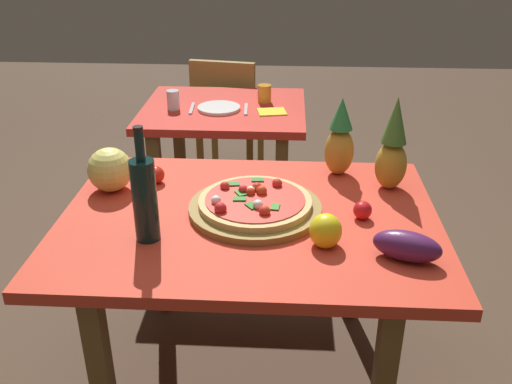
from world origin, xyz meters
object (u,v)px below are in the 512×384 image
Objects in this scene: tomato_by_bottle at (363,210)px; melon at (110,170)px; pizza at (254,201)px; pizza_board at (255,208)px; napkin_folded at (272,112)px; pineapple_right at (393,149)px; eggplant at (407,246)px; wine_bottle at (145,198)px; bell_pepper at (326,231)px; dinner_plate at (219,108)px; background_table at (224,129)px; drinking_glass_water at (173,100)px; fork_utensil at (192,108)px; pineapple_left at (340,141)px; knife_utensil at (246,109)px; dining_chair at (228,115)px; display_table at (250,236)px; drinking_glass_juice at (264,94)px; tomato_beside_pepper at (156,175)px.

melon is at bearing 169.36° from tomato_by_bottle.
tomato_by_bottle is at bearing -4.48° from pizza.
pizza_board is 3.22× the size of napkin_folded.
eggplant is at bearing -92.70° from pineapple_right.
pizza_board is at bearing -14.63° from melon.
wine_bottle is at bearing -149.09° from pizza_board.
eggplant is at bearing -71.79° from napkin_folded.
pineapple_right reaches higher than bell_pepper.
pineapple_right is at bearing -50.00° from dinner_plate.
eggplant is (0.69, -1.40, 0.17)m from background_table.
drinking_glass_water is (-0.94, 1.35, 0.00)m from eggplant.
pizza_board is (0.23, -1.14, 0.14)m from background_table.
drinking_glass_water is (0.05, 0.94, -0.03)m from melon.
bell_pepper is at bearing -67.94° from fork_utensil.
wine_bottle is 0.82m from pineapple_left.
dinner_plate is at bearing 110.30° from bell_pepper.
pizza_board is 0.56m from melon.
pizza reaches higher than dinner_plate.
melon reaches higher than pizza.
background_table is 0.29m from napkin_folded.
wine_bottle is at bearing 179.21° from bell_pepper.
drinking_glass_water is (-0.79, 0.75, -0.09)m from pineapple_left.
knife_utensil is at bearing 66.08° from melon.
pizza is 0.46m from pineapple_left.
dining_chair is 0.77m from napkin_folded.
display_table is at bearing -79.56° from background_table.
pineapple_left is 4.88× the size of tomato_by_bottle.
drinking_glass_water is at bearing 87.09° from melon.
pizza is 1.23m from drinking_glass_juice.
pizza_board reaches higher than knife_utensil.
pineapple_left reaches higher than melon.
tomato_by_bottle is (-0.12, -0.25, -0.12)m from pineapple_right.
pineapple_left is at bearing 147.49° from pineapple_right.
fork_utensil is at bearing 134.99° from pineapple_right.
pizza_board is 1.30× the size of pineapple_right.
fork_utensil is 1.29× the size of napkin_folded.
background_table is 6.04× the size of napkin_folded.
fork_utensil is at bearing 4.65° from drinking_glass_water.
melon is at bearing -114.98° from drinking_glass_juice.
background_table is at bearing 123.50° from pineapple_left.
background_table is at bearing 101.41° from pizza.
display_table and background_table have the same top height.
display_table is 1.12m from knife_utensil.
background_table is at bearing 116.17° from eggplant.
pineapple_left reaches higher than drinking_glass_juice.
tomato_beside_pepper reaches higher than dinner_plate.
drinking_glass_water is (-0.10, 0.88, 0.02)m from tomato_beside_pepper.
tomato_beside_pepper is 0.71× the size of drinking_glass_juice.
eggplant is at bearing -22.22° from melon.
tomato_by_bottle is at bearing 13.65° from wine_bottle.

